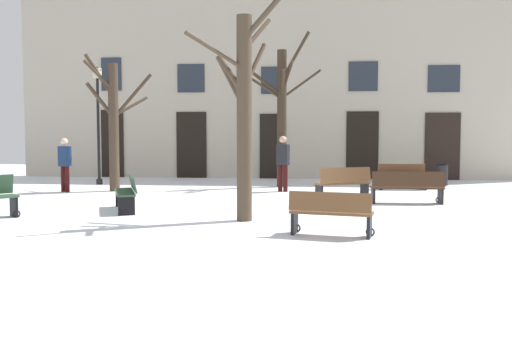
{
  "coord_description": "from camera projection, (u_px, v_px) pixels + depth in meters",
  "views": [
    {
      "loc": [
        1.62,
        -13.88,
        1.94
      ],
      "look_at": [
        0.0,
        1.81,
        0.83
      ],
      "focal_mm": 39.79,
      "sensor_mm": 36.0,
      "label": 1
    }
  ],
  "objects": [
    {
      "name": "ground_plane",
      "position": [
        249.0,
        209.0,
        14.07
      ],
      "size": [
        33.95,
        33.95,
        0.0
      ],
      "primitive_type": "plane",
      "color": "white"
    },
    {
      "name": "building_facade",
      "position": [
        275.0,
        73.0,
        22.93
      ],
      "size": [
        21.22,
        0.6,
        8.43
      ],
      "color": "#BCB29E",
      "rests_on": "ground"
    },
    {
      "name": "tree_foreground",
      "position": [
        282.0,
        112.0,
        19.41
      ],
      "size": [
        2.54,
        1.92,
        5.24
      ],
      "color": "#382B1E",
      "rests_on": "ground"
    },
    {
      "name": "tree_near_facade",
      "position": [
        113.0,
        121.0,
        18.11
      ],
      "size": [
        2.02,
        1.85,
        4.38
      ],
      "color": "#423326",
      "rests_on": "ground"
    },
    {
      "name": "tree_left_of_center",
      "position": [
        244.0,
        109.0,
        12.1
      ],
      "size": [
        2.17,
        1.65,
        4.99
      ],
      "color": "#4C3D2D",
      "rests_on": "ground"
    },
    {
      "name": "streetlamp",
      "position": [
        98.0,
        113.0,
        20.26
      ],
      "size": [
        0.3,
        0.3,
        4.22
      ],
      "color": "black",
      "rests_on": "ground"
    },
    {
      "name": "litter_bin",
      "position": [
        442.0,
        175.0,
        20.11
      ],
      "size": [
        0.42,
        0.42,
        0.74
      ],
      "color": "black",
      "rests_on": "ground"
    },
    {
      "name": "bench_back_to_back_left",
      "position": [
        127.0,
        192.0,
        13.75
      ],
      "size": [
        1.07,
        1.79,
        0.87
      ],
      "rotation": [
        0.0,
        0.0,
        5.09
      ],
      "color": "#2D4C33",
      "rests_on": "ground"
    },
    {
      "name": "bench_by_litter_bin",
      "position": [
        331.0,
        213.0,
        10.41
      ],
      "size": [
        1.59,
        0.74,
        0.83
      ],
      "rotation": [
        0.0,
        0.0,
        2.93
      ],
      "color": "brown",
      "rests_on": "ground"
    },
    {
      "name": "bench_far_corner",
      "position": [
        343.0,
        183.0,
        15.8
      ],
      "size": [
        1.6,
        1.11,
        0.93
      ],
      "rotation": [
        0.0,
        0.0,
        3.62
      ],
      "color": "brown",
      "rests_on": "ground"
    },
    {
      "name": "bench_facing_shops",
      "position": [
        402.0,
        176.0,
        18.66
      ],
      "size": [
        1.59,
        0.49,
        0.85
      ],
      "rotation": [
        0.0,
        0.0,
        0.03
      ],
      "color": "#51331E",
      "rests_on": "ground"
    },
    {
      "name": "bench_near_lamp",
      "position": [
        407.0,
        187.0,
        15.02
      ],
      "size": [
        1.94,
        0.56,
        0.87
      ],
      "rotation": [
        0.0,
        0.0,
        3.17
      ],
      "color": "#3D2819",
      "rests_on": "ground"
    },
    {
      "name": "person_near_bench",
      "position": [
        283.0,
        161.0,
        17.99
      ],
      "size": [
        0.43,
        0.33,
        1.77
      ],
      "rotation": [
        0.0,
        0.0,
        5.95
      ],
      "color": "#350F0F",
      "rests_on": "ground"
    },
    {
      "name": "person_strolling",
      "position": [
        65.0,
        162.0,
        17.89
      ],
      "size": [
        0.44,
        0.35,
        1.7
      ],
      "rotation": [
        0.0,
        0.0,
        5.87
      ],
      "color": "#350F0F",
      "rests_on": "ground"
    }
  ]
}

